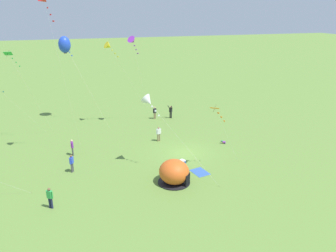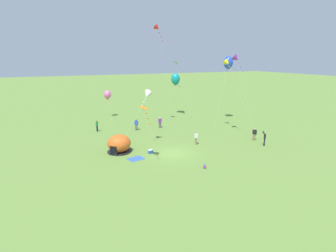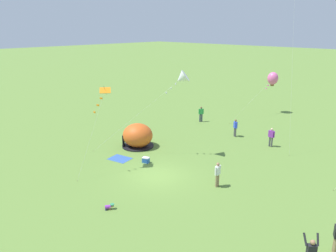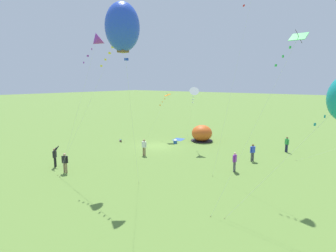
{
  "view_description": "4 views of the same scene",
  "coord_description": "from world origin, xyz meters",
  "px_view_note": "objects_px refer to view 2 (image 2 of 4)",
  "views": [
    {
      "loc": [
        -29.35,
        11.21,
        14.21
      ],
      "look_at": [
        -1.9,
        2.43,
        3.94
      ],
      "focal_mm": 35.0,
      "sensor_mm": 36.0,
      "label": 1
    },
    {
      "loc": [
        -12.32,
        -25.83,
        10.72
      ],
      "look_at": [
        0.19,
        1.79,
        2.83
      ],
      "focal_mm": 28.0,
      "sensor_mm": 36.0,
      "label": 2
    },
    {
      "loc": [
        15.31,
        -14.96,
        10.31
      ],
      "look_at": [
        0.84,
        0.25,
        3.87
      ],
      "focal_mm": 35.0,
      "sensor_mm": 36.0,
      "label": 3
    },
    {
      "loc": [
        23.65,
        19.64,
        7.64
      ],
      "look_at": [
        2.86,
        3.88,
        3.2
      ],
      "focal_mm": 28.0,
      "sensor_mm": 36.0,
      "label": 4
    }
  ],
  "objects_px": {
    "person_far_back": "(97,125)",
    "kite_red": "(157,28)",
    "person_near_tent": "(196,137)",
    "kite_pink": "(107,95)",
    "toddler_crawling": "(205,166)",
    "kite_purple": "(236,59)",
    "person_center_field": "(136,124)",
    "kite_yellow": "(227,63)",
    "cooler_box": "(151,151)",
    "person_flying_kite": "(265,138)",
    "kite_blue": "(228,63)",
    "kite_green": "(177,65)",
    "person_strolling": "(160,122)",
    "popup_tent": "(119,144)",
    "person_with_toddler": "(254,134)",
    "kite_white": "(147,95)",
    "kite_orange": "(145,111)",
    "kite_teal": "(175,79)"
  },
  "relations": [
    {
      "from": "kite_white",
      "to": "kite_blue",
      "type": "height_order",
      "value": "kite_blue"
    },
    {
      "from": "person_with_toddler",
      "to": "kite_yellow",
      "type": "bearing_deg",
      "value": 96.97
    },
    {
      "from": "toddler_crawling",
      "to": "person_flying_kite",
      "type": "xyz_separation_m",
      "value": [
        10.5,
        2.78,
        0.82
      ]
    },
    {
      "from": "kite_red",
      "to": "kite_pink",
      "type": "xyz_separation_m",
      "value": [
        -5.86,
        10.09,
        -10.78
      ]
    },
    {
      "from": "cooler_box",
      "to": "kite_yellow",
      "type": "height_order",
      "value": "kite_yellow"
    },
    {
      "from": "person_near_tent",
      "to": "kite_pink",
      "type": "height_order",
      "value": "kite_pink"
    },
    {
      "from": "person_far_back",
      "to": "kite_red",
      "type": "relative_size",
      "value": 0.11
    },
    {
      "from": "person_strolling",
      "to": "kite_orange",
      "type": "distance_m",
      "value": 15.19
    },
    {
      "from": "person_with_toddler",
      "to": "kite_yellow",
      "type": "xyz_separation_m",
      "value": [
        -0.71,
        5.84,
        9.07
      ]
    },
    {
      "from": "person_center_field",
      "to": "kite_orange",
      "type": "height_order",
      "value": "kite_orange"
    },
    {
      "from": "person_far_back",
      "to": "kite_white",
      "type": "distance_m",
      "value": 11.55
    },
    {
      "from": "kite_red",
      "to": "kite_yellow",
      "type": "xyz_separation_m",
      "value": [
        8.11,
        -6.47,
        -4.97
      ]
    },
    {
      "from": "person_center_field",
      "to": "kite_pink",
      "type": "relative_size",
      "value": 0.21
    },
    {
      "from": "person_flying_kite",
      "to": "person_with_toddler",
      "type": "height_order",
      "value": "person_flying_kite"
    },
    {
      "from": "person_center_field",
      "to": "kite_red",
      "type": "xyz_separation_m",
      "value": [
        3.94,
        0.85,
        14.05
      ]
    },
    {
      "from": "person_flying_kite",
      "to": "kite_teal",
      "type": "height_order",
      "value": "kite_teal"
    },
    {
      "from": "kite_white",
      "to": "kite_yellow",
      "type": "height_order",
      "value": "kite_yellow"
    },
    {
      "from": "person_strolling",
      "to": "kite_orange",
      "type": "bearing_deg",
      "value": -118.54
    },
    {
      "from": "popup_tent",
      "to": "kite_green",
      "type": "bearing_deg",
      "value": 43.44
    },
    {
      "from": "person_flying_kite",
      "to": "person_far_back",
      "type": "bearing_deg",
      "value": 139.36
    },
    {
      "from": "person_center_field",
      "to": "kite_red",
      "type": "height_order",
      "value": "kite_red"
    },
    {
      "from": "toddler_crawling",
      "to": "kite_purple",
      "type": "height_order",
      "value": "kite_purple"
    },
    {
      "from": "person_center_field",
      "to": "kite_yellow",
      "type": "bearing_deg",
      "value": -25.04
    },
    {
      "from": "kite_red",
      "to": "kite_pink",
      "type": "relative_size",
      "value": 1.9
    },
    {
      "from": "person_center_field",
      "to": "person_flying_kite",
      "type": "bearing_deg",
      "value": -47.73
    },
    {
      "from": "cooler_box",
      "to": "kite_white",
      "type": "bearing_deg",
      "value": 74.46
    },
    {
      "from": "kite_teal",
      "to": "kite_red",
      "type": "bearing_deg",
      "value": -133.29
    },
    {
      "from": "person_near_tent",
      "to": "kite_yellow",
      "type": "height_order",
      "value": "kite_yellow"
    },
    {
      "from": "kite_red",
      "to": "kite_teal",
      "type": "bearing_deg",
      "value": 46.71
    },
    {
      "from": "kite_green",
      "to": "kite_red",
      "type": "bearing_deg",
      "value": -142.4
    },
    {
      "from": "popup_tent",
      "to": "person_far_back",
      "type": "height_order",
      "value": "popup_tent"
    },
    {
      "from": "kite_red",
      "to": "kite_blue",
      "type": "height_order",
      "value": "kite_red"
    },
    {
      "from": "person_flying_kite",
      "to": "person_far_back",
      "type": "xyz_separation_m",
      "value": [
        -18.0,
        15.45,
        -0.03
      ]
    },
    {
      "from": "cooler_box",
      "to": "person_flying_kite",
      "type": "distance_m",
      "value": 14.42
    },
    {
      "from": "toddler_crawling",
      "to": "kite_purple",
      "type": "bearing_deg",
      "value": 40.39
    },
    {
      "from": "person_far_back",
      "to": "kite_blue",
      "type": "height_order",
      "value": "kite_blue"
    },
    {
      "from": "toddler_crawling",
      "to": "person_center_field",
      "type": "xyz_separation_m",
      "value": [
        -1.91,
        16.44,
        0.79
      ]
    },
    {
      "from": "cooler_box",
      "to": "kite_red",
      "type": "bearing_deg",
      "value": 63.62
    },
    {
      "from": "person_far_back",
      "to": "kite_red",
      "type": "xyz_separation_m",
      "value": [
        9.53,
        -0.95,
        14.05
      ]
    },
    {
      "from": "kite_yellow",
      "to": "person_flying_kite",
      "type": "bearing_deg",
      "value": -87.41
    },
    {
      "from": "person_far_back",
      "to": "kite_teal",
      "type": "distance_m",
      "value": 17.91
    },
    {
      "from": "kite_purple",
      "to": "kite_green",
      "type": "bearing_deg",
      "value": 98.71
    },
    {
      "from": "kite_blue",
      "to": "kite_purple",
      "type": "relative_size",
      "value": 0.98
    },
    {
      "from": "person_near_tent",
      "to": "kite_red",
      "type": "xyz_separation_m",
      "value": [
        -0.87,
        10.57,
        14.05
      ]
    },
    {
      "from": "person_center_field",
      "to": "person_strolling",
      "type": "bearing_deg",
      "value": -2.99
    },
    {
      "from": "kite_teal",
      "to": "person_with_toddler",
      "type": "bearing_deg",
      "value": -82.57
    },
    {
      "from": "person_center_field",
      "to": "cooler_box",
      "type": "bearing_deg",
      "value": -98.74
    },
    {
      "from": "popup_tent",
      "to": "kite_purple",
      "type": "height_order",
      "value": "kite_purple"
    },
    {
      "from": "toddler_crawling",
      "to": "kite_purple",
      "type": "distance_m",
      "value": 16.19
    },
    {
      "from": "person_near_tent",
      "to": "kite_white",
      "type": "xyz_separation_m",
      "value": [
        -5.53,
        2.55,
        5.41
      ]
    }
  ]
}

